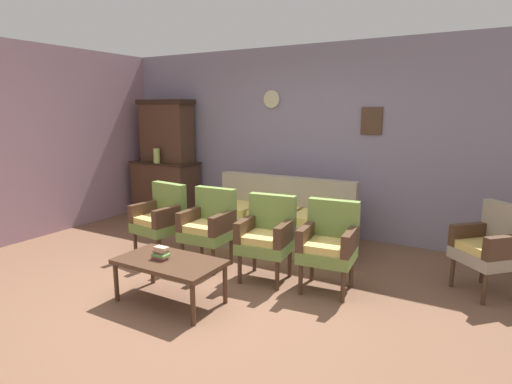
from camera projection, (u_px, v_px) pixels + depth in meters
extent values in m
plane|color=brown|center=(202.00, 296.00, 4.05)|extent=(7.68, 7.68, 0.00)
cube|color=gray|center=(309.00, 141.00, 6.03)|extent=(6.40, 0.06, 2.70)
cube|color=#472D1E|center=(372.00, 121.00, 5.49)|extent=(0.28, 0.02, 0.36)
cylinder|color=beige|center=(272.00, 99.00, 6.16)|extent=(0.26, 0.03, 0.26)
cube|color=gray|center=(0.00, 145.00, 5.37)|extent=(0.06, 5.20, 2.70)
cube|color=#472D1E|center=(166.00, 190.00, 7.09)|extent=(1.10, 0.52, 0.90)
cube|color=black|center=(165.00, 163.00, 7.00)|extent=(1.16, 0.55, 0.03)
cube|color=#472D1E|center=(167.00, 133.00, 6.97)|extent=(0.90, 0.36, 0.95)
cube|color=black|center=(165.00, 102.00, 6.87)|extent=(0.99, 0.38, 0.08)
cylinder|color=#A2B45B|center=(157.00, 156.00, 6.81)|extent=(0.11, 0.11, 0.24)
cube|color=gray|center=(275.00, 231.00, 5.50)|extent=(2.00, 0.85, 0.42)
cube|color=gray|center=(286.00, 194.00, 5.68)|extent=(1.99, 0.21, 0.48)
cube|color=gray|center=(343.00, 215.00, 5.00)|extent=(0.18, 0.80, 0.24)
cube|color=gray|center=(218.00, 200.00, 5.86)|extent=(0.18, 0.80, 0.24)
cube|color=tan|center=(316.00, 218.00, 5.14)|extent=(0.54, 0.57, 0.10)
cube|color=tan|center=(274.00, 213.00, 5.41)|extent=(0.54, 0.57, 0.10)
cube|color=tan|center=(236.00, 208.00, 5.68)|extent=(0.54, 0.57, 0.10)
cube|color=olive|center=(158.00, 227.00, 5.08)|extent=(0.57, 0.54, 0.12)
cube|color=tan|center=(156.00, 220.00, 5.05)|extent=(0.49, 0.46, 0.10)
cube|color=olive|center=(169.00, 201.00, 5.18)|extent=(0.53, 0.16, 0.46)
cube|color=#472D1E|center=(169.00, 216.00, 4.92)|extent=(0.14, 0.49, 0.22)
cube|color=#472D1E|center=(146.00, 211.00, 5.18)|extent=(0.14, 0.49, 0.22)
cylinder|color=#472D1E|center=(158.00, 252.00, 4.85)|extent=(0.04, 0.04, 0.32)
cylinder|color=#472D1E|center=(135.00, 245.00, 5.10)|extent=(0.04, 0.04, 0.32)
cylinder|color=#472D1E|center=(182.00, 243.00, 5.15)|extent=(0.04, 0.04, 0.32)
cylinder|color=#472D1E|center=(159.00, 237.00, 5.40)|extent=(0.04, 0.04, 0.32)
cube|color=olive|center=(207.00, 235.00, 4.76)|extent=(0.54, 0.50, 0.12)
cube|color=tan|center=(206.00, 228.00, 4.73)|extent=(0.46, 0.43, 0.10)
cube|color=olive|center=(216.00, 207.00, 4.88)|extent=(0.52, 0.12, 0.46)
cube|color=#472D1E|center=(223.00, 223.00, 4.63)|extent=(0.10, 0.48, 0.22)
cube|color=#472D1E|center=(191.00, 218.00, 4.83)|extent=(0.10, 0.48, 0.22)
cylinder|color=#472D1E|center=(213.00, 261.00, 4.55)|extent=(0.04, 0.04, 0.32)
cylinder|color=#472D1E|center=(183.00, 255.00, 4.74)|extent=(0.04, 0.04, 0.32)
cylinder|color=#472D1E|center=(231.00, 251.00, 4.88)|extent=(0.04, 0.04, 0.32)
cylinder|color=#472D1E|center=(202.00, 246.00, 5.07)|extent=(0.04, 0.04, 0.32)
cube|color=olive|center=(265.00, 246.00, 4.37)|extent=(0.57, 0.53, 0.12)
cube|color=tan|center=(265.00, 238.00, 4.33)|extent=(0.48, 0.45, 0.10)
cube|color=olive|center=(272.00, 215.00, 4.49)|extent=(0.53, 0.16, 0.46)
cube|color=#472D1E|center=(285.00, 233.00, 4.25)|extent=(0.13, 0.49, 0.22)
cube|color=#472D1E|center=(246.00, 228.00, 4.42)|extent=(0.13, 0.49, 0.22)
cylinder|color=#472D1E|center=(277.00, 275.00, 4.16)|extent=(0.04, 0.04, 0.32)
cylinder|color=#472D1E|center=(240.00, 269.00, 4.33)|extent=(0.04, 0.04, 0.32)
cylinder|color=#472D1E|center=(290.00, 263.00, 4.50)|extent=(0.04, 0.04, 0.32)
cylinder|color=#472D1E|center=(254.00, 257.00, 4.67)|extent=(0.04, 0.04, 0.32)
cube|color=olive|center=(327.00, 255.00, 4.11)|extent=(0.56, 0.53, 0.12)
cube|color=tan|center=(327.00, 247.00, 4.07)|extent=(0.48, 0.45, 0.10)
cube|color=olive|center=(333.00, 222.00, 4.23)|extent=(0.53, 0.15, 0.46)
cube|color=#472D1E|center=(350.00, 241.00, 3.99)|extent=(0.13, 0.49, 0.22)
cube|color=#472D1E|center=(306.00, 236.00, 4.16)|extent=(0.13, 0.49, 0.22)
cylinder|color=#472D1E|center=(343.00, 286.00, 3.90)|extent=(0.04, 0.04, 0.32)
cylinder|color=#472D1E|center=(301.00, 279.00, 4.07)|extent=(0.04, 0.04, 0.32)
cylinder|color=#472D1E|center=(351.00, 272.00, 4.24)|extent=(0.04, 0.04, 0.32)
cylinder|color=#472D1E|center=(312.00, 266.00, 4.41)|extent=(0.04, 0.04, 0.32)
cube|color=gray|center=(486.00, 257.00, 4.05)|extent=(0.71, 0.71, 0.12)
cube|color=tan|center=(485.00, 248.00, 4.03)|extent=(0.60, 0.60, 0.10)
cube|color=gray|center=(506.00, 227.00, 4.04)|extent=(0.44, 0.44, 0.46)
cube|color=#472D1E|center=(507.00, 247.00, 3.81)|extent=(0.40, 0.40, 0.22)
cube|color=#472D1E|center=(471.00, 234.00, 4.22)|extent=(0.40, 0.40, 0.22)
cylinder|color=#472D1E|center=(484.00, 289.00, 3.85)|extent=(0.04, 0.04, 0.32)
cylinder|color=#472D1E|center=(452.00, 272.00, 4.24)|extent=(0.04, 0.04, 0.32)
cylinder|color=#472D1E|center=(483.00, 268.00, 4.34)|extent=(0.04, 0.04, 0.32)
cube|color=#472D1E|center=(169.00, 262.00, 3.86)|extent=(1.00, 0.56, 0.04)
cylinder|color=#472D1E|center=(152.00, 266.00, 4.33)|extent=(0.04, 0.04, 0.38)
cylinder|color=#472D1E|center=(225.00, 284.00, 3.88)|extent=(0.04, 0.04, 0.38)
cylinder|color=#472D1E|center=(116.00, 282.00, 3.92)|extent=(0.04, 0.04, 0.38)
cylinder|color=#472D1E|center=(193.00, 304.00, 3.47)|extent=(0.04, 0.04, 0.38)
cube|color=#BC5063|center=(160.00, 257.00, 3.88)|extent=(0.15, 0.07, 0.03)
cube|color=#6B9643|center=(161.00, 255.00, 3.87)|extent=(0.16, 0.09, 0.03)
cube|color=gray|center=(161.00, 252.00, 3.88)|extent=(0.13, 0.08, 0.02)
cube|color=#8B5E41|center=(160.00, 251.00, 3.87)|extent=(0.12, 0.09, 0.02)
cube|color=#D89D87|center=(161.00, 248.00, 3.88)|extent=(0.13, 0.08, 0.03)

